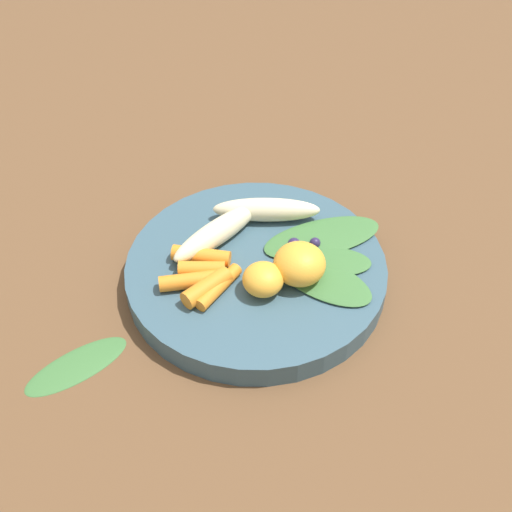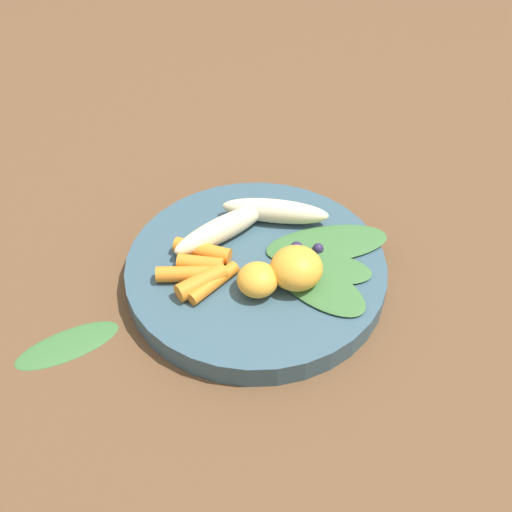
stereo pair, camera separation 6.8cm
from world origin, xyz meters
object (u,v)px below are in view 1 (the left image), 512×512
Objects in this scene: orange_segment_near at (300,264)px; bowl at (256,271)px; banana_peeled_left at (217,233)px; banana_peeled_right at (266,210)px; kale_leaf_stray at (76,364)px.

bowl is at bearing 36.08° from orange_segment_near.
banana_peeled_left is 2.25× the size of orange_segment_near.
banana_peeled_right is 0.10m from orange_segment_near.
banana_peeled_right is at bearing 169.40° from banana_peeled_left.
banana_peeled_right is at bearing -8.11° from orange_segment_near.
banana_peeled_right is 1.15× the size of kale_leaf_stray.
orange_segment_near is at bearing 166.03° from kale_leaf_stray.
kale_leaf_stray is (-0.08, 0.25, -0.04)m from banana_peeled_right.
orange_segment_near reaches higher than kale_leaf_stray.
bowl is 2.30× the size of banana_peeled_left.
kale_leaf_stray is (-0.07, 0.19, -0.04)m from banana_peeled_left.
banana_peeled_left is at bearing 36.10° from banana_peeled_right.
bowl is 2.30× the size of banana_peeled_right.
orange_segment_near is (-0.09, -0.05, 0.01)m from banana_peeled_left.
banana_peeled_right is at bearing -36.65° from bowl.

